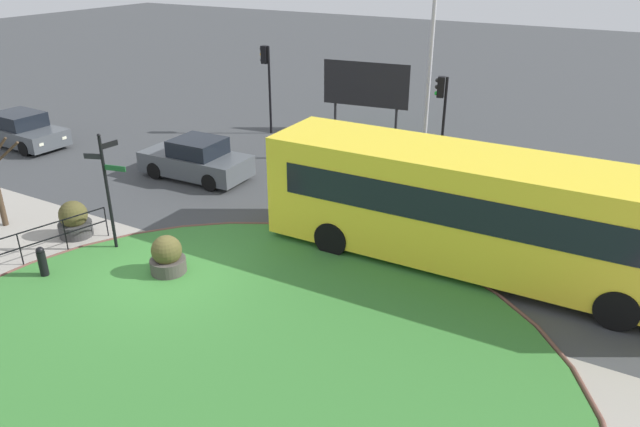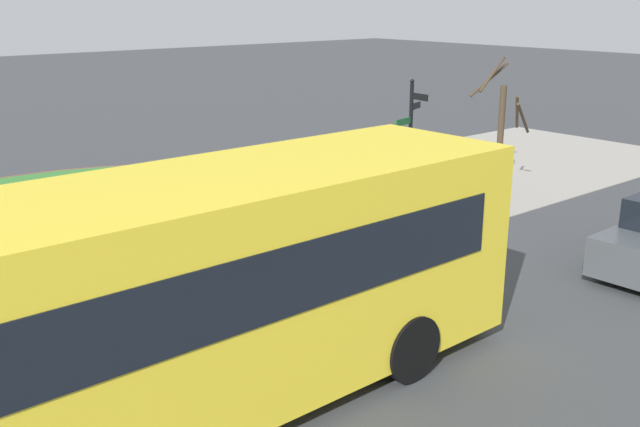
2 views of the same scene
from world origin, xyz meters
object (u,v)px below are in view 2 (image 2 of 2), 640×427
object	(u,v)px
planter_near_signpost	(456,192)
planter_kerbside	(326,218)
signpost_directional	(410,143)
bus_yellow	(127,313)
street_tree_bare	(502,127)
bollard_foreground	(361,186)

from	to	relation	value
planter_near_signpost	planter_kerbside	distance (m)	4.07
signpost_directional	bus_yellow	bearing A→B (deg)	23.97
signpost_directional	bus_yellow	distance (m)	10.06
bus_yellow	street_tree_bare	size ratio (longest dim) A/B	3.10
bus_yellow	planter_kerbside	size ratio (longest dim) A/B	10.08
planter_near_signpost	planter_kerbside	size ratio (longest dim) A/B	0.99
bollard_foreground	planter_kerbside	xyz separation A→B (m)	(2.73, 1.76, 0.04)
bollard_foreground	planter_kerbside	distance (m)	3.25
signpost_directional	bus_yellow	world-z (taller)	signpost_directional
bollard_foreground	bus_yellow	bearing A→B (deg)	32.78
bollard_foreground	street_tree_bare	world-z (taller)	street_tree_bare
bollard_foreground	planter_near_signpost	bearing A→B (deg)	122.21
bus_yellow	planter_near_signpost	distance (m)	11.73
planter_near_signpost	planter_kerbside	xyz separation A→B (m)	(4.06, -0.35, 0.01)
bus_yellow	planter_kerbside	bearing A→B (deg)	-147.98
bollard_foreground	bus_yellow	size ratio (longest dim) A/B	0.08
planter_near_signpost	street_tree_bare	xyz separation A→B (m)	(-2.59, -0.62, 1.31)
signpost_directional	street_tree_bare	bearing A→B (deg)	-172.03
planter_kerbside	bollard_foreground	bearing A→B (deg)	-147.09
planter_near_signpost	signpost_directional	bearing A→B (deg)	-0.42
signpost_directional	bollard_foreground	distance (m)	2.63
bus_yellow	street_tree_bare	world-z (taller)	street_tree_bare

